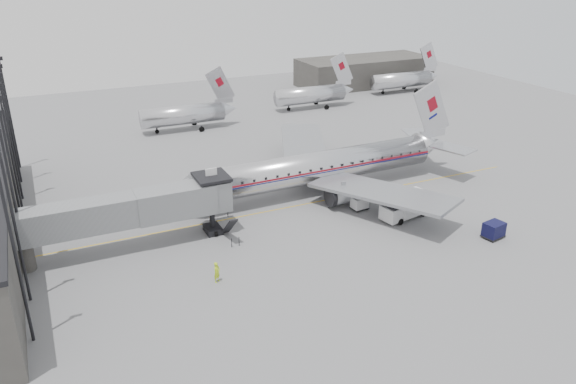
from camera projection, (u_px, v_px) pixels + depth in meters
name	position (u px, v px, depth m)	size (l,w,h in m)	color
ground	(306.00, 229.00, 60.59)	(160.00, 160.00, 0.00)	slate
hangar	(364.00, 71.00, 126.99)	(30.00, 12.00, 6.00)	#393633
apron_line	(306.00, 204.00, 66.76)	(0.15, 60.00, 0.01)	gold
jet_bridge	(139.00, 209.00, 55.53)	(21.00, 6.20, 7.10)	slate
floodlight_masts	(10.00, 156.00, 57.46)	(0.90, 42.25, 15.25)	black
distant_aircraft_near	(184.00, 114.00, 93.86)	(16.39, 3.20, 10.26)	silver
distant_aircraft_mid	(311.00, 94.00, 107.32)	(16.39, 3.20, 10.26)	silver
distant_aircraft_far	(402.00, 79.00, 120.00)	(16.39, 3.20, 10.26)	silver
airliner	(322.00, 167.00, 69.53)	(39.42, 36.52, 12.47)	silver
service_van	(405.00, 206.00, 62.80)	(6.17, 3.31, 2.76)	silver
baggage_cart_navy	(494.00, 230.00, 58.48)	(2.45, 2.03, 1.72)	black
baggage_cart_white	(360.00, 203.00, 65.07)	(2.00, 1.59, 1.48)	silver
ramp_worker	(217.00, 272.00, 50.53)	(0.72, 0.47, 1.98)	#BAE31A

